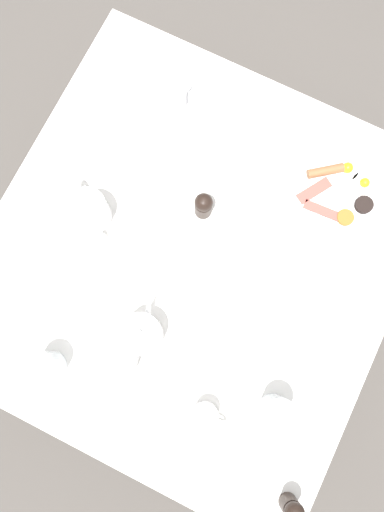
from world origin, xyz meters
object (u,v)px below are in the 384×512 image
object	(u,v)px
water_glass_tall	(46,367)
fork_spare	(241,354)
pepper_grinder	(203,205)
breakfast_plate	(340,192)
teapot_near	(141,335)
water_glass_short	(277,411)
salt_grinder	(292,509)
teapot_far	(89,211)
spoon_for_tea	(119,139)
fork_by_plate	(280,128)
creamer_jug	(206,415)
teacup_with_saucer_left	(171,99)
napkin_folded	(310,308)
knife_by_plate	(12,309)

from	to	relation	value
water_glass_tall	fork_spare	world-z (taller)	water_glass_tall
pepper_grinder	breakfast_plate	bearing A→B (deg)	34.13
teapot_near	water_glass_short	distance (m)	0.38
breakfast_plate	salt_grinder	xyz separation A→B (m)	(0.20, -0.80, 0.05)
teapot_far	spoon_for_tea	bearing A→B (deg)	139.02
fork_by_plate	spoon_for_tea	distance (m)	0.46
fork_by_plate	teapot_far	bearing A→B (deg)	-127.49
breakfast_plate	fork_by_plate	distance (m)	0.25
creamer_jug	spoon_for_tea	bearing A→B (deg)	134.14
teapot_far	teacup_with_saucer_left	distance (m)	0.40
teacup_with_saucer_left	creamer_jug	bearing A→B (deg)	-57.44
breakfast_plate	teapot_near	bearing A→B (deg)	-117.63
napkin_folded	fork_by_plate	world-z (taller)	napkin_folded
knife_by_plate	fork_spare	distance (m)	0.62
pepper_grinder	fork_spare	bearing A→B (deg)	-49.61
salt_grinder	napkin_folded	bearing A→B (deg)	107.36
water_glass_tall	water_glass_short	distance (m)	0.58
breakfast_plate	fork_by_plate	xyz separation A→B (m)	(-0.23, 0.10, -0.01)
napkin_folded	teacup_with_saucer_left	bearing A→B (deg)	148.77
knife_by_plate	fork_spare	xyz separation A→B (m)	(0.60, 0.16, 0.00)
napkin_folded	fork_spare	world-z (taller)	napkin_folded
spoon_for_tea	fork_spare	distance (m)	0.69
teacup_with_saucer_left	water_glass_tall	world-z (taller)	water_glass_tall
breakfast_plate	fork_by_plate	world-z (taller)	breakfast_plate
teapot_near	salt_grinder	xyz separation A→B (m)	(0.51, -0.21, 0.00)
creamer_jug	napkin_folded	xyz separation A→B (m)	(0.13, 0.37, -0.03)
breakfast_plate	spoon_for_tea	size ratio (longest dim) A/B	1.90
breakfast_plate	knife_by_plate	size ratio (longest dim) A/B	1.67
napkin_folded	pepper_grinder	bearing A→B (deg)	162.84
knife_by_plate	water_glass_tall	bearing A→B (deg)	-26.16
fork_by_plate	fork_spare	distance (m)	0.65
teacup_with_saucer_left	pepper_grinder	xyz separation A→B (m)	(0.22, -0.25, 0.03)
teapot_near	spoon_for_tea	size ratio (longest dim) A/B	1.35
water_glass_short	salt_grinder	xyz separation A→B (m)	(0.13, -0.19, -0.01)
fork_by_plate	water_glass_tall	bearing A→B (deg)	-106.63
knife_by_plate	water_glass_short	bearing A→B (deg)	5.85
creamer_jug	pepper_grinder	xyz separation A→B (m)	(-0.24, 0.48, 0.02)
teapot_far	spoon_for_tea	distance (m)	0.24
breakfast_plate	fork_by_plate	size ratio (longest dim) A/B	1.67
pepper_grinder	knife_by_plate	size ratio (longest dim) A/B	0.66
breakfast_plate	salt_grinder	distance (m)	0.82
fork_spare	water_glass_tall	bearing A→B (deg)	-150.32
teapot_near	salt_grinder	bearing A→B (deg)	-123.74
creamer_jug	fork_spare	distance (m)	0.18
water_glass_tall	spoon_for_tea	world-z (taller)	water_glass_tall
teapot_far	napkin_folded	xyz separation A→B (m)	(0.64, 0.03, -0.05)
pepper_grinder	spoon_for_tea	xyz separation A→B (m)	(-0.31, 0.09, -0.05)
teapot_near	salt_grinder	distance (m)	0.55
teacup_with_saucer_left	fork_spare	bearing A→B (deg)	-48.86
breakfast_plate	fork_by_plate	bearing A→B (deg)	155.55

